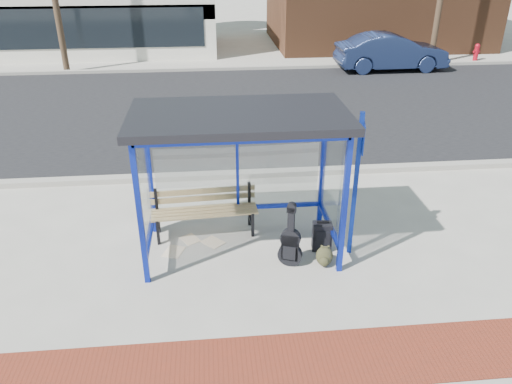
{
  "coord_description": "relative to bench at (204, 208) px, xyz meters",
  "views": [
    {
      "loc": [
        -0.45,
        -7.11,
        4.7
      ],
      "look_at": [
        0.27,
        0.2,
        0.98
      ],
      "focal_mm": 35.0,
      "sensor_mm": 36.0,
      "label": 1
    }
  ],
  "objects": [
    {
      "name": "curb_near",
      "position": [
        0.6,
        2.29,
        -0.43
      ],
      "size": [
        60.0,
        0.25,
        0.12
      ],
      "primitive_type": "cube",
      "color": "gray",
      "rests_on": "ground"
    },
    {
      "name": "sign_post",
      "position": [
        2.41,
        -0.86,
        0.88
      ],
      "size": [
        0.13,
        0.3,
        2.45
      ],
      "rotation": [
        0.0,
        0.0,
        -0.24
      ],
      "color": "navy",
      "rests_on": "ground"
    },
    {
      "name": "curb_far",
      "position": [
        0.6,
        12.49,
        -0.43
      ],
      "size": [
        60.0,
        0.25,
        0.12
      ],
      "primitive_type": "cube",
      "color": "gray",
      "rests_on": "ground"
    },
    {
      "name": "backpack",
      "position": [
        1.9,
        -1.2,
        -0.34
      ],
      "size": [
        0.31,
        0.3,
        0.33
      ],
      "rotation": [
        0.0,
        0.0,
        -0.24
      ],
      "color": "#2E2D19",
      "rests_on": "ground"
    },
    {
      "name": "fire_hydrant",
      "position": [
        11.77,
        13.16,
        -0.1
      ],
      "size": [
        0.33,
        0.22,
        0.73
      ],
      "rotation": [
        0.0,
        0.0,
        0.3
      ],
      "color": "#A60B1A",
      "rests_on": "ground"
    },
    {
      "name": "newspaper_a",
      "position": [
        -0.27,
        -0.22,
        -0.49
      ],
      "size": [
        0.4,
        0.42,
        0.01
      ],
      "primitive_type": "cube",
      "rotation": [
        0.0,
        0.0,
        -1.01
      ],
      "color": "white",
      "rests_on": "ground"
    },
    {
      "name": "parked_car",
      "position": [
        7.48,
        11.84,
        0.22
      ],
      "size": [
        4.37,
        1.59,
        1.43
      ],
      "primitive_type": "imported",
      "rotation": [
        0.0,
        0.0,
        1.59
      ],
      "color": "#1B284E",
      "rests_on": "ground"
    },
    {
      "name": "newspaper_c",
      "position": [
        0.13,
        -0.35,
        -0.49
      ],
      "size": [
        0.45,
        0.46,
        0.01
      ],
      "primitive_type": "cube",
      "rotation": [
        0.0,
        0.0,
        2.3
      ],
      "color": "white",
      "rests_on": "ground"
    },
    {
      "name": "bench",
      "position": [
        0.0,
        0.0,
        0.0
      ],
      "size": [
        1.87,
        0.56,
        0.87
      ],
      "rotation": [
        0.0,
        0.0,
        0.06
      ],
      "color": "black",
      "rests_on": "ground"
    },
    {
      "name": "street_asphalt",
      "position": [
        0.6,
        7.39,
        -0.49
      ],
      "size": [
        60.0,
        10.0,
        0.0
      ],
      "primitive_type": "cube",
      "color": "black",
      "rests_on": "ground"
    },
    {
      "name": "storefront_white",
      "position": [
        -8.4,
        17.37,
        1.51
      ],
      "size": [
        18.0,
        6.04,
        4.0
      ],
      "color": "silver",
      "rests_on": "ground"
    },
    {
      "name": "brick_paver_strip",
      "position": [
        0.6,
        -3.21,
        -0.49
      ],
      "size": [
        60.0,
        1.0,
        0.01
      ],
      "primitive_type": "cube",
      "color": "maroon",
      "rests_on": "ground"
    },
    {
      "name": "guitar_bag",
      "position": [
        1.35,
        -1.13,
        -0.1
      ],
      "size": [
        0.4,
        0.24,
        1.06
      ],
      "rotation": [
        0.0,
        0.0,
        -0.35
      ],
      "color": "black",
      "rests_on": "ground"
    },
    {
      "name": "suitcase",
      "position": [
        1.95,
        -0.75,
        -0.24
      ],
      "size": [
        0.34,
        0.24,
        0.56
      ],
      "rotation": [
        0.0,
        0.0,
        -0.1
      ],
      "color": "black",
      "rests_on": "ground"
    },
    {
      "name": "newspaper_b",
      "position": [
        -0.54,
        -0.58,
        -0.49
      ],
      "size": [
        0.4,
        0.45,
        0.01
      ],
      "primitive_type": "cube",
      "rotation": [
        0.0,
        0.0,
        -1.92
      ],
      "color": "white",
      "rests_on": "ground"
    },
    {
      "name": "ground",
      "position": [
        0.6,
        -0.61,
        -0.49
      ],
      "size": [
        120.0,
        120.0,
        0.0
      ],
      "primitive_type": "plane",
      "color": "#B2ADA0",
      "rests_on": "ground"
    },
    {
      "name": "bus_shelter",
      "position": [
        0.6,
        -0.54,
        1.58
      ],
      "size": [
        3.3,
        1.8,
        2.42
      ],
      "color": "#0E209C",
      "rests_on": "ground"
    },
    {
      "name": "far_sidewalk",
      "position": [
        0.6,
        14.39,
        -0.49
      ],
      "size": [
        60.0,
        4.0,
        0.01
      ],
      "primitive_type": "cube",
      "color": "#B2ADA0",
      "rests_on": "ground"
    }
  ]
}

